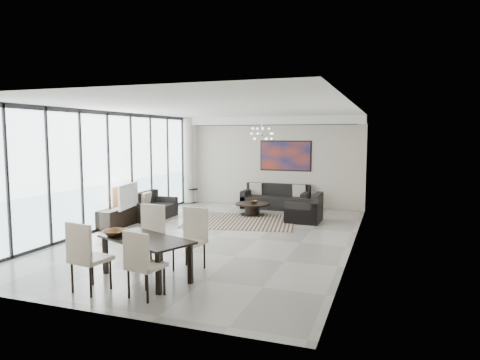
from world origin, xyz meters
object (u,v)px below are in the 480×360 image
at_px(coffee_table, 252,208).
at_px(dining_table, 146,244).
at_px(sofa_main, 276,200).
at_px(tv_console, 121,216).
at_px(television, 124,196).

height_order(coffee_table, dining_table, dining_table).
bearing_deg(dining_table, coffee_table, 90.76).
distance_m(coffee_table, dining_table, 5.82).
distance_m(sofa_main, dining_table, 7.18).
distance_m(tv_console, television, 0.58).
xyz_separation_m(coffee_table, tv_console, (-2.72, -2.50, 0.04)).
distance_m(sofa_main, television, 4.92).
bearing_deg(tv_console, sofa_main, 51.65).
bearing_deg(television, coffee_table, -54.91).
xyz_separation_m(coffee_table, sofa_main, (0.34, 1.36, 0.06)).
bearing_deg(sofa_main, coffee_table, -104.02).
bearing_deg(television, tv_console, 53.39).
bearing_deg(television, sofa_main, -46.50).
height_order(sofa_main, dining_table, sofa_main).
height_order(sofa_main, tv_console, sofa_main).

